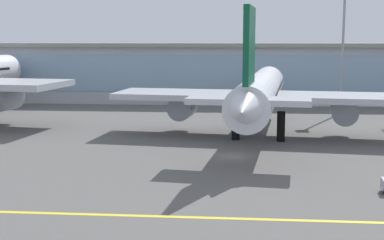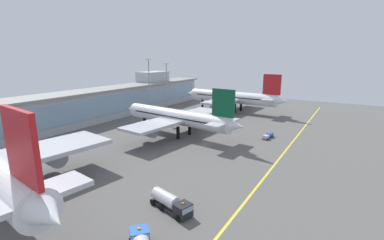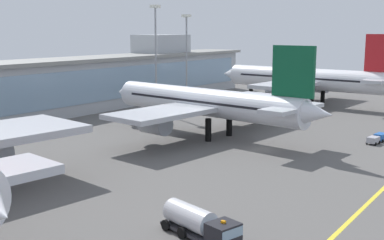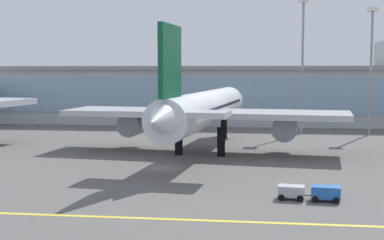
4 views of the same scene
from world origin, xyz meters
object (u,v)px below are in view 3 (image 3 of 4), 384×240
Objects in this scene: airliner_near_right at (207,103)px; baggage_tug_near at (201,224)px; service_truck_far at (377,138)px; apron_light_mast_centre at (156,44)px; airliner_far_right at (307,79)px; apron_light_mast_west at (187,47)px.

airliner_near_right reaches higher than baggage_tug_near.
baggage_tug_near is 51.59m from service_truck_far.
airliner_near_right is at bearing -122.51° from apron_light_mast_centre.
service_truck_far is at bearing 131.92° from airliner_far_right.
apron_light_mast_centre is at bearing 56.12° from airliner_far_right.
apron_light_mast_centre reaches higher than service_truck_far.
baggage_tug_near is (-86.40, -25.31, -5.23)m from airliner_far_right.
apron_light_mast_centre is at bearing -179.96° from apron_light_mast_west.
service_truck_far is 0.25× the size of apron_light_mast_west.
baggage_tug_near reaches higher than service_truck_far.
airliner_far_right is 32.36m from apron_light_mast_west.
apron_light_mast_west is 0.93× the size of apron_light_mast_centre.
apron_light_mast_west is at bearing 42.22° from airliner_far_right.
baggage_tug_near is 84.50m from apron_light_mast_west.
service_truck_far is at bearing -93.40° from apron_light_mast_centre.
apron_light_mast_west is (-19.47, 24.42, 8.48)m from airliner_far_right.
service_truck_far is at bearing -106.51° from apron_light_mast_west.
airliner_near_right is 1.98× the size of apron_light_mast_centre.
airliner_far_right is 90.18m from baggage_tug_near.
airliner_near_right is 2.14× the size of apron_light_mast_west.
service_truck_far is (12.61, -27.28, -5.40)m from airliner_near_right.
baggage_tug_near is at bearing -143.39° from apron_light_mast_west.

